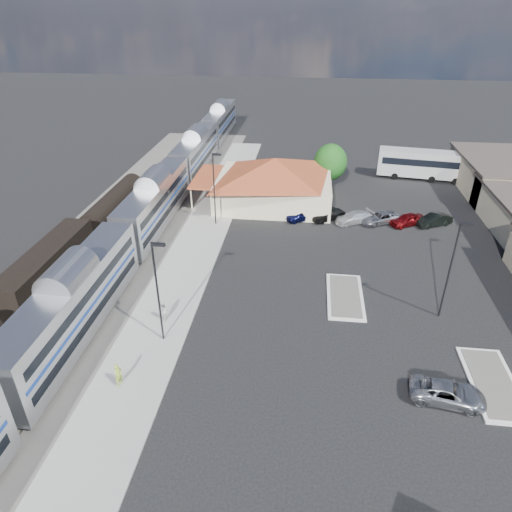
# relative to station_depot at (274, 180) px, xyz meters

# --- Properties ---
(ground) EXTENTS (280.00, 280.00, 0.00)m
(ground) POSITION_rel_station_depot_xyz_m (4.56, -24.00, -3.13)
(ground) COLOR black
(ground) RESTS_ON ground
(railbed) EXTENTS (16.00, 100.00, 0.12)m
(railbed) POSITION_rel_station_depot_xyz_m (-16.44, -16.00, -3.07)
(railbed) COLOR #4C4944
(railbed) RESTS_ON ground
(platform) EXTENTS (5.50, 92.00, 0.18)m
(platform) POSITION_rel_station_depot_xyz_m (-7.44, -18.00, -3.04)
(platform) COLOR gray
(platform) RESTS_ON ground
(passenger_train) EXTENTS (3.00, 104.00, 5.55)m
(passenger_train) POSITION_rel_station_depot_xyz_m (-13.44, -9.05, -0.26)
(passenger_train) COLOR silver
(passenger_train) RESTS_ON ground
(freight_cars) EXTENTS (2.80, 46.00, 4.00)m
(freight_cars) POSITION_rel_station_depot_xyz_m (-19.44, -23.43, -1.21)
(freight_cars) COLOR black
(freight_cars) RESTS_ON ground
(station_depot) EXTENTS (18.35, 12.24, 6.20)m
(station_depot) POSITION_rel_station_depot_xyz_m (0.00, 0.00, 0.00)
(station_depot) COLOR beige
(station_depot) RESTS_ON ground
(traffic_island_south) EXTENTS (3.30, 7.50, 0.21)m
(traffic_island_south) POSITION_rel_station_depot_xyz_m (8.56, -22.00, -3.03)
(traffic_island_south) COLOR silver
(traffic_island_south) RESTS_ON ground
(traffic_island_north) EXTENTS (3.30, 7.50, 0.21)m
(traffic_island_north) POSITION_rel_station_depot_xyz_m (18.56, -32.00, -3.03)
(traffic_island_north) COLOR silver
(traffic_island_north) RESTS_ON ground
(lamp_plat_s) EXTENTS (1.08, 0.25, 9.00)m
(lamp_plat_s) POSITION_rel_station_depot_xyz_m (-6.34, -30.00, 2.21)
(lamp_plat_s) COLOR black
(lamp_plat_s) RESTS_ON ground
(lamp_plat_n) EXTENTS (1.08, 0.25, 9.00)m
(lamp_plat_n) POSITION_rel_station_depot_xyz_m (-6.34, -8.00, 2.21)
(lamp_plat_n) COLOR black
(lamp_plat_n) RESTS_ON ground
(lamp_lot) EXTENTS (1.08, 0.25, 9.00)m
(lamp_lot) POSITION_rel_station_depot_xyz_m (16.66, -24.00, 2.21)
(lamp_lot) COLOR black
(lamp_lot) RESTS_ON ground
(tree_depot) EXTENTS (4.71, 4.71, 6.63)m
(tree_depot) POSITION_rel_station_depot_xyz_m (7.56, 6.00, 0.89)
(tree_depot) COLOR #382314
(tree_depot) RESTS_ON ground
(suv) EXTENTS (5.35, 3.06, 1.41)m
(suv) POSITION_rel_station_depot_xyz_m (14.81, -33.95, -2.43)
(suv) COLOR #9FA2A7
(suv) RESTS_ON ground
(coach_bus) EXTENTS (13.84, 4.84, 4.35)m
(coach_bus) POSITION_rel_station_depot_xyz_m (21.99, 12.00, -0.63)
(coach_bus) COLOR silver
(coach_bus) RESTS_ON ground
(person_a) EXTENTS (0.65, 0.79, 1.87)m
(person_a) POSITION_rel_station_depot_xyz_m (-8.01, -35.32, -2.02)
(person_a) COLOR #9CB638
(person_a) RESTS_ON platform
(person_b) EXTENTS (0.90, 1.05, 1.87)m
(person_b) POSITION_rel_station_depot_xyz_m (-7.14, -27.66, -2.02)
(person_b) COLOR silver
(person_b) RESTS_ON platform
(parked_car_a) EXTENTS (4.54, 3.43, 1.44)m
(parked_car_a) POSITION_rel_station_depot_xyz_m (4.06, -5.40, -2.41)
(parked_car_a) COLOR #0C0F3D
(parked_car_a) RESTS_ON ground
(parked_car_b) EXTENTS (4.43, 3.58, 1.42)m
(parked_car_b) POSITION_rel_station_depot_xyz_m (7.26, -5.10, -2.42)
(parked_car_b) COLOR black
(parked_car_b) RESTS_ON ground
(parked_car_c) EXTENTS (5.24, 4.01, 1.41)m
(parked_car_c) POSITION_rel_station_depot_xyz_m (10.46, -5.40, -2.42)
(parked_car_c) COLOR silver
(parked_car_c) RESTS_ON ground
(parked_car_d) EXTENTS (5.60, 4.38, 1.41)m
(parked_car_d) POSITION_rel_station_depot_xyz_m (13.66, -5.10, -2.42)
(parked_car_d) COLOR gray
(parked_car_d) RESTS_ON ground
(parked_car_e) EXTENTS (4.72, 3.69, 1.50)m
(parked_car_e) POSITION_rel_station_depot_xyz_m (16.86, -5.40, -2.38)
(parked_car_e) COLOR maroon
(parked_car_e) RESTS_ON ground
(parked_car_f) EXTENTS (4.77, 3.47, 1.50)m
(parked_car_f) POSITION_rel_station_depot_xyz_m (20.06, -5.10, -2.38)
(parked_car_f) COLOR black
(parked_car_f) RESTS_ON ground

